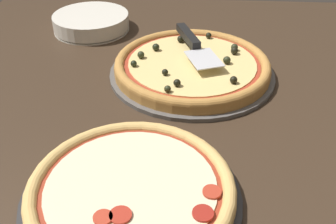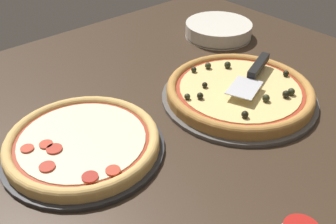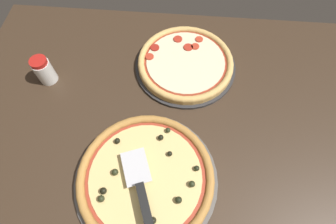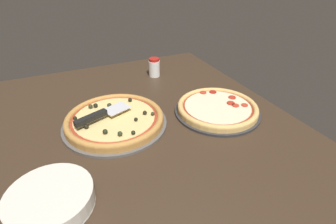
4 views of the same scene
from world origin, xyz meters
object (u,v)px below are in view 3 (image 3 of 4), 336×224
Objects in this scene: pizza_back at (185,62)px; parmesan_shaker at (44,70)px; pizza_front at (146,177)px; serving_spatula at (143,199)px.

pizza_back is 3.37× the size of parmesan_shaker.
parmesan_shaker is (-38.00, 31.94, 2.20)cm from pizza_front.
serving_spatula is (0.46, -6.46, 3.46)cm from pizza_front.
parmesan_shaker is at bearing -168.51° from pizza_back.
pizza_front is 3.81× the size of parmesan_shaker.
serving_spatula is at bearing -99.87° from pizza_back.
parmesan_shaker is (-38.46, 38.40, -1.26)cm from serving_spatula.
pizza_front reaches higher than pizza_back.
serving_spatula is at bearing -85.96° from pizza_front.
pizza_back is at bearing 78.02° from pizza_front.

